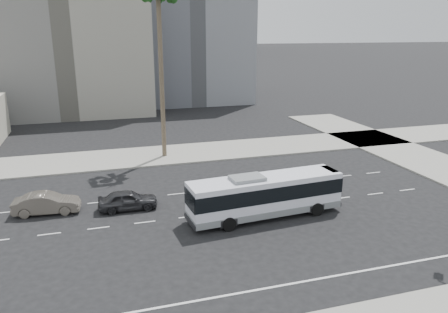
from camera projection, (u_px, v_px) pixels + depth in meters
name	position (u px, v px, depth m)	size (l,w,h in m)	color
ground	(230.00, 212.00, 30.54)	(700.00, 700.00, 0.00)	black
sidewalk_north	(185.00, 153.00, 44.75)	(120.00, 7.00, 0.15)	gray
midrise_beige_west	(67.00, 53.00, 65.96)	(24.00, 18.00, 18.00)	slate
midrise_gray_center	(185.00, 26.00, 76.81)	(20.00, 20.00, 26.00)	slate
highrise_far	(212.00, 1.00, 280.12)	(22.00, 22.00, 60.00)	#535760
city_bus	(265.00, 194.00, 29.36)	(10.92, 3.22, 3.09)	silver
car_a	(128.00, 200.00, 30.81)	(4.18, 1.68, 1.42)	#2A2A2C
car_b	(47.00, 203.00, 30.14)	(4.48, 1.56, 1.48)	#635C52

